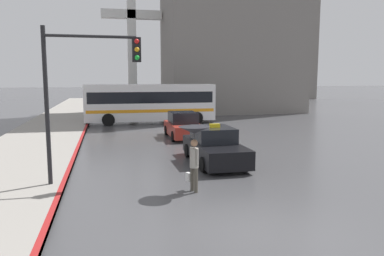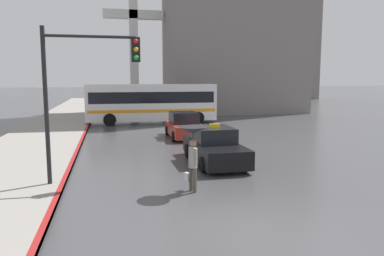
% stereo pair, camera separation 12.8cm
% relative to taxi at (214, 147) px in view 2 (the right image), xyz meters
% --- Properties ---
extents(ground_plane, '(300.00, 300.00, 0.00)m').
position_rel_taxi_xyz_m(ground_plane, '(-1.08, -7.17, -0.69)').
color(ground_plane, '#424244').
extents(taxi, '(1.91, 4.68, 1.68)m').
position_rel_taxi_xyz_m(taxi, '(0.00, 0.00, 0.00)').
color(taxi, black).
rests_on(taxi, ground_plane).
extents(sedan_red, '(1.91, 4.12, 1.55)m').
position_rel_taxi_xyz_m(sedan_red, '(0.11, 7.03, 0.00)').
color(sedan_red, '#A52D23').
rests_on(sedan_red, ground_plane).
extents(city_bus, '(10.18, 2.70, 3.11)m').
position_rel_taxi_xyz_m(city_bus, '(-1.02, 14.81, 1.04)').
color(city_bus, silver).
rests_on(city_bus, ground_plane).
extents(pedestrian_with_umbrella, '(0.99, 0.99, 2.10)m').
position_rel_taxi_xyz_m(pedestrian_with_umbrella, '(-1.79, -3.84, 0.98)').
color(pedestrian_with_umbrella, '#4C473D').
rests_on(pedestrian_with_umbrella, ground_plane).
extents(traffic_light, '(3.10, 0.38, 5.23)m').
position_rel_taxi_xyz_m(traffic_light, '(-5.05, -2.45, 2.94)').
color(traffic_light, black).
rests_on(traffic_light, ground_plane).
extents(building_tower_far, '(15.88, 10.05, 28.27)m').
position_rel_taxi_xyz_m(building_tower_far, '(23.30, 48.52, 13.44)').
color(building_tower_far, gray).
rests_on(building_tower_far, ground_plane).
extents(monument_cross, '(6.29, 0.90, 14.29)m').
position_rel_taxi_xyz_m(monument_cross, '(-1.59, 26.11, 7.41)').
color(monument_cross, white).
rests_on(monument_cross, ground_plane).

